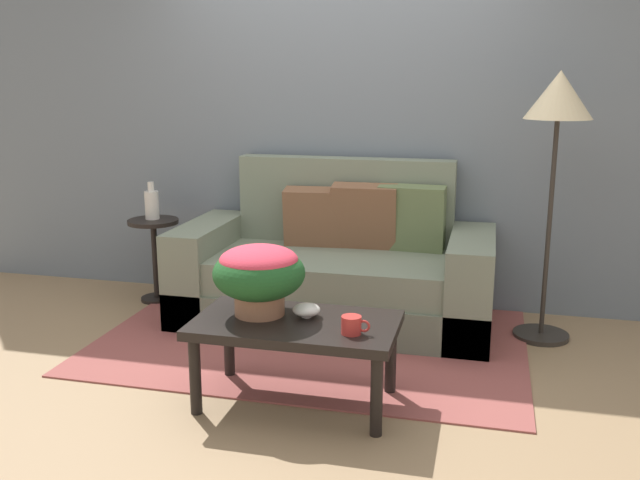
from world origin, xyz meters
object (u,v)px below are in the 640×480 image
at_px(potted_plant, 259,273).
at_px(coffee_table, 296,332).
at_px(floor_lamp, 558,117).
at_px(couch, 337,272).
at_px(table_vase, 152,204).
at_px(coffee_mug, 352,325).
at_px(side_table, 154,245).
at_px(snack_bowl, 306,310).

bearing_deg(potted_plant, coffee_table, -13.45).
relative_size(floor_lamp, potted_plant, 3.55).
relative_size(couch, table_vase, 7.66).
distance_m(coffee_mug, table_vase, 2.34).
height_order(coffee_table, floor_lamp, floor_lamp).
relative_size(couch, side_table, 3.39).
height_order(floor_lamp, snack_bowl, floor_lamp).
distance_m(couch, table_vase, 1.46).
relative_size(potted_plant, table_vase, 1.73).
relative_size(snack_bowl, table_vase, 0.52).
xyz_separation_m(couch, side_table, (-1.39, 0.08, 0.09)).
height_order(side_table, floor_lamp, floor_lamp).
height_order(couch, coffee_table, couch).
xyz_separation_m(couch, floor_lamp, (1.35, -0.03, 1.06)).
bearing_deg(snack_bowl, coffee_mug, -32.83).
distance_m(side_table, table_vase, 0.30).
relative_size(coffee_table, side_table, 1.66).
height_order(couch, snack_bowl, couch).
bearing_deg(couch, table_vase, 176.01).
distance_m(coffee_table, floor_lamp, 2.05).
bearing_deg(coffee_mug, side_table, 140.22).
bearing_deg(coffee_table, snack_bowl, 56.79).
bearing_deg(potted_plant, floor_lamp, 39.30).
distance_m(floor_lamp, coffee_mug, 1.90).
distance_m(couch, coffee_table, 1.29).
distance_m(couch, floor_lamp, 1.71).
xyz_separation_m(couch, coffee_mug, (0.38, -1.40, 0.15)).
bearing_deg(couch, coffee_table, -86.66).
distance_m(side_table, potted_plant, 1.83).
bearing_deg(table_vase, floor_lamp, -2.61).
xyz_separation_m(coffee_table, floor_lamp, (1.27, 1.26, 1.01)).
bearing_deg(snack_bowl, couch, 95.36).
bearing_deg(table_vase, couch, -3.99).
xyz_separation_m(floor_lamp, potted_plant, (-1.47, -1.21, -0.73)).
relative_size(side_table, table_vase, 2.26).
xyz_separation_m(couch, potted_plant, (-0.13, -1.23, 0.33)).
xyz_separation_m(coffee_mug, table_vase, (-1.78, 1.49, 0.24)).
xyz_separation_m(floor_lamp, snack_bowl, (-1.23, -1.19, -0.91)).
bearing_deg(potted_plant, coffee_mug, -17.49).
bearing_deg(floor_lamp, snack_bowl, -135.85).
relative_size(coffee_mug, table_vase, 0.51).
bearing_deg(table_vase, snack_bowl, -41.09).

